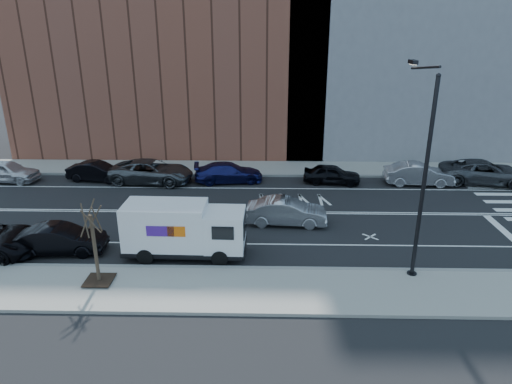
{
  "coord_description": "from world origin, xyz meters",
  "views": [
    {
      "loc": [
        0.33,
        -25.73,
        10.84
      ],
      "look_at": [
        -0.27,
        -0.22,
        1.4
      ],
      "focal_mm": 32.0,
      "sensor_mm": 36.0,
      "label": 1
    }
  ],
  "objects_px": {
    "fedex_van": "(183,229)",
    "driving_sedan": "(287,212)",
    "far_parked_b": "(97,171)",
    "far_parked_a": "(7,171)"
  },
  "relations": [
    {
      "from": "fedex_van",
      "to": "driving_sedan",
      "type": "bearing_deg",
      "value": 38.42
    },
    {
      "from": "far_parked_a",
      "to": "driving_sedan",
      "type": "height_order",
      "value": "far_parked_a"
    },
    {
      "from": "fedex_van",
      "to": "far_parked_b",
      "type": "height_order",
      "value": "fedex_van"
    },
    {
      "from": "far_parked_b",
      "to": "driving_sedan",
      "type": "relative_size",
      "value": 0.93
    },
    {
      "from": "driving_sedan",
      "to": "fedex_van",
      "type": "bearing_deg",
      "value": 130.7
    },
    {
      "from": "far_parked_b",
      "to": "driving_sedan",
      "type": "xyz_separation_m",
      "value": [
        13.54,
        -7.39,
        0.05
      ]
    },
    {
      "from": "far_parked_a",
      "to": "driving_sedan",
      "type": "distance_m",
      "value": 21.22
    },
    {
      "from": "fedex_van",
      "to": "far_parked_b",
      "type": "bearing_deg",
      "value": 127.68
    },
    {
      "from": "fedex_van",
      "to": "driving_sedan",
      "type": "distance_m",
      "value": 6.56
    },
    {
      "from": "fedex_van",
      "to": "far_parked_a",
      "type": "distance_m",
      "value": 18.45
    }
  ]
}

